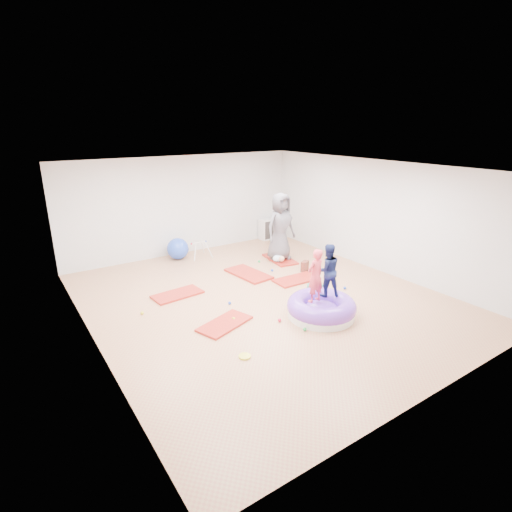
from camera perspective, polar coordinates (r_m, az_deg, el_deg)
room at (r=8.30m, az=1.16°, el=2.73°), size 7.01×8.01×2.81m
gym_mat_front_left at (r=7.72m, az=-4.50°, el=-9.63°), size 1.19×0.86×0.04m
gym_mat_mid_left at (r=9.10m, az=-11.15°, el=-5.40°), size 1.14×0.64×0.05m
gym_mat_center_back at (r=10.10m, az=-1.09°, el=-2.55°), size 0.76×1.32×0.05m
gym_mat_right at (r=9.79m, az=5.78°, el=-3.36°), size 1.12×0.58×0.05m
gym_mat_rear_right at (r=11.20m, az=3.45°, el=-0.43°), size 0.74×1.22×0.05m
inflatable_cushion at (r=8.06m, az=9.31°, el=-7.38°), size 1.37×1.37×0.43m
child_pink at (r=7.69m, az=8.50°, el=-2.47°), size 0.41×0.30×1.07m
child_navy at (r=7.99m, az=10.16°, el=-1.68°), size 0.64×0.58×1.08m
adult_caregiver at (r=10.89m, az=3.50°, el=4.21°), size 0.94×0.65×1.85m
infant at (r=10.88m, az=3.29°, el=-0.32°), size 0.33×0.34×0.20m
ball_pit_balls at (r=8.76m, az=0.52°, el=-5.91°), size 4.38×3.68×0.07m
exercise_ball_blue at (r=11.39m, az=-11.11°, el=1.03°), size 0.60×0.60×0.60m
exercise_ball_orange at (r=11.51m, az=-10.82°, el=0.59°), size 0.36×0.36×0.36m
infant_play_gym at (r=11.40m, az=-8.16°, el=1.24°), size 0.60×0.57×0.46m
cube_shelf at (r=13.17m, az=1.96°, el=3.92°), size 0.68×0.33×0.68m
balance_disc at (r=9.38m, az=8.43°, el=-4.36°), size 0.36×0.36×0.08m
backpack at (r=10.39m, az=6.99°, el=-1.45°), size 0.27×0.23×0.27m
yellow_toy at (r=6.75m, az=-1.62°, el=-14.14°), size 0.20×0.20×0.03m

